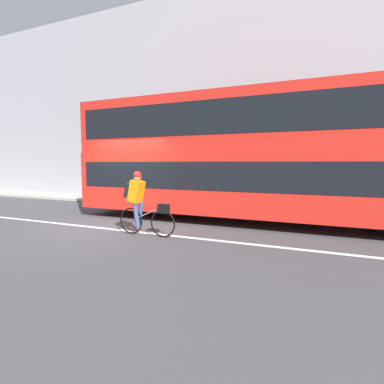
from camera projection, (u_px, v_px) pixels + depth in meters
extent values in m
plane|color=#424244|center=(105.00, 227.00, 8.40)|extent=(80.00, 80.00, 0.00)
cube|color=silver|center=(101.00, 228.00, 8.25)|extent=(50.00, 0.14, 0.01)
cube|color=#A8A399|center=(181.00, 203.00, 12.93)|extent=(60.00, 1.95, 0.10)
cube|color=#9E9EA3|center=(191.00, 100.00, 13.51)|extent=(60.00, 0.30, 9.29)
cylinder|color=black|center=(380.00, 213.00, 7.75)|extent=(1.02, 0.30, 1.02)
cylinder|color=black|center=(154.00, 200.00, 10.41)|extent=(1.02, 0.30, 1.02)
cube|color=red|center=(251.00, 182.00, 9.01)|extent=(10.87, 2.49, 1.81)
cube|color=black|center=(251.00, 175.00, 8.99)|extent=(10.44, 2.51, 0.80)
cube|color=red|center=(252.00, 124.00, 8.84)|extent=(10.87, 2.39, 1.66)
cube|color=black|center=(252.00, 121.00, 8.83)|extent=(10.44, 2.41, 0.93)
torus|color=black|center=(163.00, 224.00, 7.21)|extent=(0.66, 0.04, 0.66)
torus|color=black|center=(131.00, 221.00, 7.57)|extent=(0.66, 0.04, 0.66)
cylinder|color=slate|center=(146.00, 214.00, 7.37)|extent=(0.92, 0.03, 0.45)
cylinder|color=slate|center=(135.00, 212.00, 7.51)|extent=(0.03, 0.03, 0.49)
cube|color=black|center=(164.00, 209.00, 7.17)|extent=(0.26, 0.16, 0.22)
cube|color=orange|center=(136.00, 191.00, 7.43)|extent=(0.37, 0.32, 0.58)
cube|color=black|center=(130.00, 190.00, 7.51)|extent=(0.21, 0.26, 0.38)
cylinder|color=#384C7A|center=(140.00, 213.00, 7.55)|extent=(0.21, 0.11, 0.60)
cylinder|color=#384C7A|center=(136.00, 214.00, 7.39)|extent=(0.19, 0.11, 0.60)
sphere|color=tan|center=(137.00, 177.00, 7.38)|extent=(0.19, 0.19, 0.19)
sphere|color=red|center=(137.00, 175.00, 7.38)|extent=(0.21, 0.21, 0.21)
cylinder|color=#262628|center=(118.00, 188.00, 14.06)|extent=(0.50, 0.50, 0.98)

